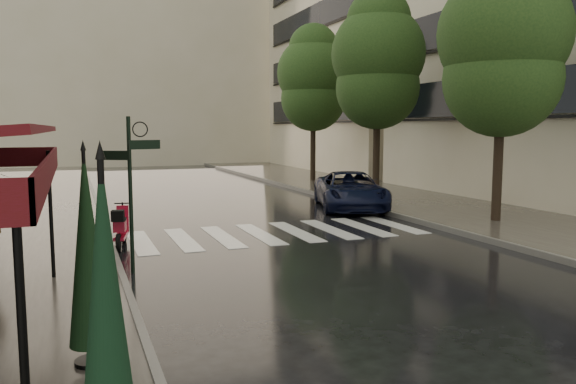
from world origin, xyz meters
TOP-DOWN VIEW (x-y plane):
  - ground at (0.00, 0.00)m, footprint 120.00×120.00m
  - sidewalk_near at (-4.50, 12.00)m, footprint 6.00×60.00m
  - sidewalk_far at (10.25, 12.00)m, footprint 5.50×60.00m
  - curb_near at (-1.45, 12.00)m, footprint 0.12×60.00m
  - curb_far at (7.45, 12.00)m, footprint 0.12×60.00m
  - crosswalk at (2.98, 6.00)m, footprint 7.85×3.20m
  - signpost at (-1.19, 3.00)m, footprint 1.17×0.29m
  - haussmann_far at (16.50, 26.00)m, footprint 8.00×16.00m
  - backdrop_building at (3.00, 38.00)m, footprint 22.00×6.00m
  - tree_near at (9.60, 5.00)m, footprint 3.80×3.80m
  - tree_mid at (9.50, 12.00)m, footprint 3.80×3.80m
  - tree_far at (9.70, 19.00)m, footprint 3.80×3.80m
  - scooter at (-1.21, 5.60)m, footprint 0.57×1.53m
  - parked_car at (7.00, 9.45)m, footprint 3.55×5.20m
  - parasol_front at (-2.08, -4.66)m, footprint 0.47×0.47m
  - parasol_back at (-2.12, -1.59)m, footprint 0.48×0.48m

SIDE VIEW (x-z plane):
  - ground at x=0.00m, z-range 0.00..0.00m
  - crosswalk at x=2.98m, z-range 0.00..0.01m
  - sidewalk_near at x=-4.50m, z-range 0.00..0.12m
  - sidewalk_far at x=10.25m, z-range 0.00..0.12m
  - curb_near at x=-1.45m, z-range -0.01..0.15m
  - curb_far at x=7.45m, z-range -0.01..0.15m
  - scooter at x=-1.21m, z-range -0.04..0.98m
  - parked_car at x=7.00m, z-range 0.00..1.32m
  - parasol_back at x=-2.12m, z-range 0.22..2.78m
  - parasol_front at x=-2.08m, z-range 0.22..2.84m
  - signpost at x=-1.19m, z-range 0.28..3.38m
  - tree_near at x=9.60m, z-range 1.33..9.31m
  - tree_far at x=9.70m, z-range 1.37..9.54m
  - tree_mid at x=9.50m, z-range 1.42..9.76m
  - haussmann_far at x=16.50m, z-range 0.00..18.50m
  - backdrop_building at x=3.00m, z-range 0.00..20.00m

